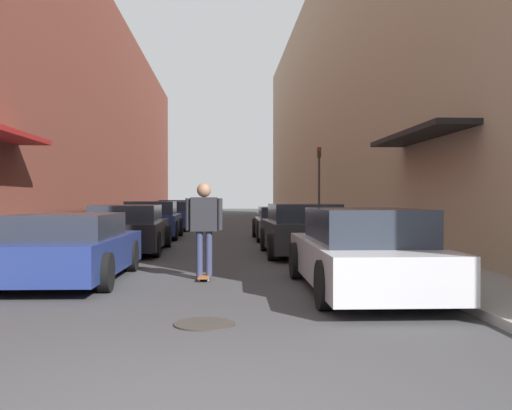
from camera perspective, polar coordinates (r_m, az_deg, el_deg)
The scene contains 16 objects.
ground at distance 24.58m, azimuth -3.88°, elevation -2.73°, with size 114.52×114.52×0.00m, color #38383A.
curb_strip_left at distance 30.11m, azimuth -11.86°, elevation -2.01°, with size 1.80×52.05×0.12m.
curb_strip_right at distance 30.04m, azimuth 4.33°, elevation -2.00°, with size 1.80×52.05×0.12m.
building_row_left at distance 30.92m, azimuth -17.26°, elevation 8.35°, with size 4.90×52.05×11.22m.
building_row_right at distance 30.96m, azimuth 9.76°, elevation 10.33°, with size 4.90×52.05×13.32m.
parked_car_left_0 at distance 10.49m, azimuth -17.96°, elevation -4.13°, with size 1.86×4.16×1.19m.
parked_car_left_1 at distance 15.74m, azimuth -12.66°, elevation -2.37°, with size 2.00×4.68×1.28m.
parked_car_left_2 at distance 21.09m, azimuth -10.36°, elevation -1.52°, with size 2.05×3.95×1.35m.
parked_car_left_3 at distance 26.61m, azimuth -8.58°, elevation -1.09°, with size 1.94×4.05×1.32m.
parked_car_left_4 at distance 31.51m, azimuth -7.89°, elevation -0.81°, with size 2.05×4.61×1.37m.
parked_car_right_0 at distance 8.98m, azimuth 10.56°, elevation -4.63°, with size 1.86×4.72×1.29m.
parked_car_right_1 at distance 14.59m, azimuth 4.68°, elevation -2.54°, with size 1.97×4.02×1.31m.
parked_car_right_2 at distance 20.06m, azimuth 2.75°, elevation -1.84°, with size 2.04×4.17×1.16m.
skateboarder at distance 10.21m, azimuth -5.22°, elevation -1.52°, with size 0.66×0.78×1.72m.
manhole_cover at distance 6.69m, azimuth -5.16°, elevation -11.76°, with size 0.70×0.70×0.02m.
traffic_light at distance 25.54m, azimuth 6.32°, elevation 2.64°, with size 0.16×0.22×3.60m.
Camera 1 is at (0.26, -3.71, 1.45)m, focal length 40.00 mm.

